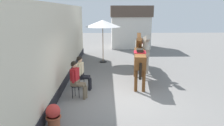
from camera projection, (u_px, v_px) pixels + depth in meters
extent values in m
plane|color=slate|center=(119.00, 74.00, 10.70)|extent=(40.00, 40.00, 0.00)
cube|color=beige|center=(60.00, 46.00, 8.77)|extent=(0.30, 14.00, 3.40)
cube|color=black|center=(62.00, 81.00, 9.14)|extent=(0.34, 14.00, 0.36)
cube|color=silver|center=(130.00, 32.00, 18.35)|extent=(3.20, 2.40, 2.60)
cube|color=brown|center=(131.00, 11.00, 17.92)|extent=(3.40, 2.60, 0.90)
cylinder|color=black|center=(75.00, 86.00, 7.78)|extent=(0.34, 0.34, 0.03)
cylinder|color=black|center=(79.00, 92.00, 7.81)|extent=(0.02, 0.02, 0.45)
cylinder|color=black|center=(75.00, 90.00, 7.97)|extent=(0.02, 0.02, 0.45)
cylinder|color=black|center=(72.00, 93.00, 7.74)|extent=(0.02, 0.02, 0.45)
cube|color=brown|center=(75.00, 83.00, 7.75)|extent=(0.32, 0.37, 0.20)
cube|color=maroon|center=(75.00, 74.00, 7.68)|extent=(0.30, 0.39, 0.44)
sphere|color=tan|center=(74.00, 65.00, 7.59)|extent=(0.20, 0.20, 0.20)
sphere|color=black|center=(74.00, 64.00, 7.59)|extent=(0.22, 0.22, 0.22)
cylinder|color=brown|center=(81.00, 84.00, 7.80)|extent=(0.40, 0.23, 0.13)
cylinder|color=brown|center=(86.00, 92.00, 7.82)|extent=(0.11, 0.11, 0.46)
cylinder|color=brown|center=(79.00, 85.00, 7.64)|extent=(0.40, 0.23, 0.13)
cylinder|color=brown|center=(84.00, 93.00, 7.67)|extent=(0.11, 0.11, 0.46)
cylinder|color=maroon|center=(77.00, 74.00, 7.87)|extent=(0.09, 0.09, 0.42)
cylinder|color=maroon|center=(73.00, 77.00, 7.49)|extent=(0.09, 0.09, 0.42)
cylinder|color=black|center=(81.00, 78.00, 8.60)|extent=(0.34, 0.34, 0.03)
cylinder|color=black|center=(84.00, 84.00, 8.64)|extent=(0.02, 0.02, 0.45)
cylinder|color=black|center=(80.00, 83.00, 8.78)|extent=(0.02, 0.02, 0.45)
cylinder|color=black|center=(78.00, 85.00, 8.55)|extent=(0.02, 0.02, 0.45)
cube|color=black|center=(80.00, 76.00, 8.57)|extent=(0.28, 0.35, 0.20)
cube|color=beige|center=(80.00, 68.00, 8.49)|extent=(0.26, 0.36, 0.44)
sphere|color=tan|center=(80.00, 60.00, 8.41)|extent=(0.20, 0.20, 0.20)
sphere|color=black|center=(79.00, 59.00, 8.40)|extent=(0.22, 0.22, 0.22)
cylinder|color=black|center=(86.00, 76.00, 8.64)|extent=(0.39, 0.18, 0.13)
cylinder|color=black|center=(90.00, 84.00, 8.70)|extent=(0.11, 0.11, 0.46)
cylinder|color=black|center=(85.00, 78.00, 8.49)|extent=(0.39, 0.18, 0.13)
cylinder|color=black|center=(90.00, 85.00, 8.54)|extent=(0.11, 0.11, 0.46)
cylinder|color=beige|center=(82.00, 68.00, 8.70)|extent=(0.09, 0.09, 0.42)
cylinder|color=beige|center=(79.00, 71.00, 8.31)|extent=(0.09, 0.09, 0.42)
cube|color=brown|center=(140.00, 58.00, 9.12)|extent=(0.69, 2.24, 0.52)
cylinder|color=brown|center=(135.00, 68.00, 10.25)|extent=(0.13, 0.13, 0.90)
cylinder|color=brown|center=(142.00, 68.00, 10.22)|extent=(0.13, 0.13, 0.90)
cylinder|color=brown|center=(136.00, 81.00, 8.38)|extent=(0.13, 0.13, 0.90)
cylinder|color=brown|center=(144.00, 81.00, 8.35)|extent=(0.13, 0.13, 0.90)
cylinder|color=brown|center=(139.00, 44.00, 10.18)|extent=(0.35, 0.66, 0.73)
cube|color=brown|center=(139.00, 37.00, 10.44)|extent=(0.24, 0.55, 0.40)
cube|color=black|center=(139.00, 42.00, 10.13)|extent=(0.11, 0.63, 0.48)
cylinder|color=black|center=(140.00, 71.00, 8.08)|extent=(0.11, 0.11, 0.65)
cube|color=red|center=(140.00, 52.00, 8.96)|extent=(0.57, 0.65, 0.03)
cube|color=black|center=(140.00, 50.00, 8.94)|extent=(0.33, 0.47, 0.12)
cube|color=#B2A899|center=(142.00, 48.00, 11.51)|extent=(0.46, 2.20, 0.52)
cylinder|color=#B2A899|center=(147.00, 65.00, 10.74)|extent=(0.13, 0.13, 0.90)
cylinder|color=#B2A899|center=(141.00, 65.00, 10.73)|extent=(0.13, 0.13, 0.90)
cylinder|color=#B2A899|center=(142.00, 57.00, 12.62)|extent=(0.13, 0.13, 0.90)
cylinder|color=#B2A899|center=(136.00, 57.00, 12.61)|extent=(0.13, 0.13, 0.90)
cylinder|color=#B2A899|center=(146.00, 44.00, 10.25)|extent=(0.29, 0.63, 0.73)
cube|color=#B2A899|center=(147.00, 39.00, 9.85)|extent=(0.18, 0.53, 0.40)
cube|color=black|center=(146.00, 41.00, 10.24)|extent=(0.05, 0.63, 0.48)
cylinder|color=black|center=(139.00, 49.00, 12.69)|extent=(0.10, 0.10, 0.65)
cube|color=red|center=(142.00, 43.00, 11.54)|extent=(0.51, 0.60, 0.03)
cube|color=black|center=(142.00, 41.00, 11.53)|extent=(0.28, 0.44, 0.12)
cylinder|color=#A85638|center=(54.00, 121.00, 5.94)|extent=(0.34, 0.34, 0.28)
cylinder|color=#A85638|center=(53.00, 117.00, 5.92)|extent=(0.43, 0.43, 0.04)
sphere|color=red|center=(53.00, 111.00, 5.87)|extent=(0.40, 0.40, 0.40)
cylinder|color=black|center=(103.00, 62.00, 13.22)|extent=(0.44, 0.44, 0.06)
cylinder|color=olive|center=(103.00, 45.00, 12.96)|extent=(0.04, 0.04, 2.20)
cone|color=silver|center=(103.00, 23.00, 12.65)|extent=(2.10, 2.10, 0.40)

